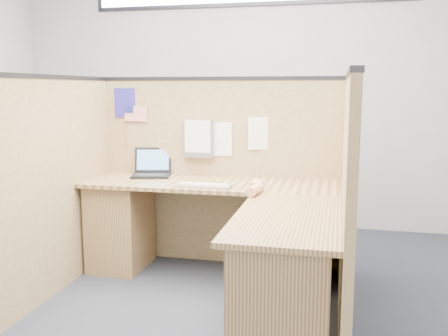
% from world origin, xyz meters
% --- Properties ---
extents(floor, '(5.00, 5.00, 0.00)m').
position_xyz_m(floor, '(0.00, 0.00, 0.00)').
color(floor, '#222530').
rests_on(floor, ground).
extents(wall_back, '(5.00, 0.00, 5.00)m').
position_xyz_m(wall_back, '(0.00, 2.25, 1.40)').
color(wall_back, '#A8AAAE').
rests_on(wall_back, floor).
extents(cubicle_partitions, '(2.06, 1.83, 1.53)m').
position_xyz_m(cubicle_partitions, '(0.00, 0.43, 0.77)').
color(cubicle_partitions, brown).
rests_on(cubicle_partitions, floor).
extents(l_desk, '(1.95, 1.75, 0.73)m').
position_xyz_m(l_desk, '(0.18, 0.29, 0.39)').
color(l_desk, brown).
rests_on(l_desk, floor).
extents(laptop, '(0.35, 0.35, 0.22)m').
position_xyz_m(laptop, '(-0.53, 0.87, 0.78)').
color(laptop, black).
rests_on(laptop, l_desk).
extents(keyboard, '(0.40, 0.15, 0.03)m').
position_xyz_m(keyboard, '(-0.00, 0.48, 0.74)').
color(keyboard, gray).
rests_on(keyboard, l_desk).
extents(mouse, '(0.10, 0.07, 0.04)m').
position_xyz_m(mouse, '(0.39, 0.52, 0.75)').
color(mouse, silver).
rests_on(mouse, l_desk).
extents(hand_forearm, '(0.10, 0.36, 0.08)m').
position_xyz_m(hand_forearm, '(0.40, 0.39, 0.77)').
color(hand_forearm, tan).
rests_on(hand_forearm, l_desk).
extents(blue_poster, '(0.18, 0.02, 0.24)m').
position_xyz_m(blue_poster, '(-0.81, 0.97, 1.32)').
color(blue_poster, navy).
rests_on(blue_poster, cubicle_partitions).
extents(american_flag, '(0.20, 0.01, 0.34)m').
position_xyz_m(american_flag, '(-0.74, 0.96, 1.22)').
color(american_flag, olive).
rests_on(american_flag, cubicle_partitions).
extents(file_holder, '(0.24, 0.05, 0.31)m').
position_xyz_m(file_holder, '(-0.17, 0.94, 1.04)').
color(file_holder, slate).
rests_on(file_holder, cubicle_partitions).
extents(paper_left, '(0.21, 0.01, 0.27)m').
position_xyz_m(paper_left, '(-0.00, 0.97, 1.03)').
color(paper_left, white).
rests_on(paper_left, cubicle_partitions).
extents(paper_right, '(0.20, 0.04, 0.26)m').
position_xyz_m(paper_right, '(0.34, 0.97, 1.08)').
color(paper_right, white).
rests_on(paper_right, cubicle_partitions).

